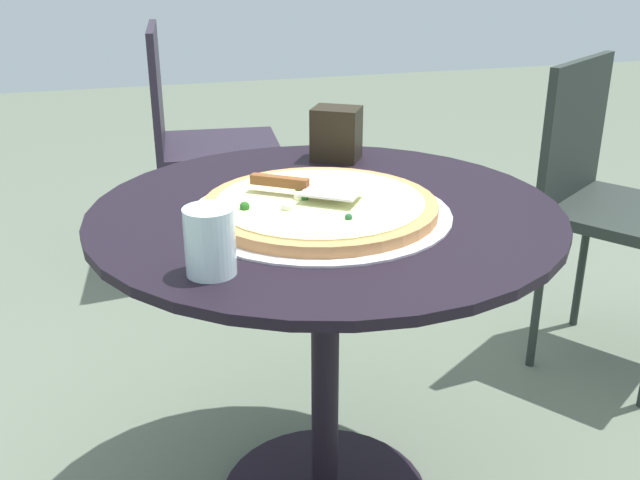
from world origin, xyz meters
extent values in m
cylinder|color=black|center=(0.00, 0.00, 0.67)|extent=(0.87, 0.87, 0.02)
cylinder|color=black|center=(0.00, 0.00, 0.34)|extent=(0.06, 0.06, 0.65)
cylinder|color=silver|center=(-0.02, -0.03, 0.68)|extent=(0.47, 0.47, 0.00)
cylinder|color=tan|center=(-0.02, -0.03, 0.70)|extent=(0.42, 0.42, 0.02)
cylinder|color=beige|center=(-0.02, -0.03, 0.71)|extent=(0.38, 0.38, 0.00)
sphere|color=#2B6420|center=(0.02, -0.04, 0.71)|extent=(0.02, 0.02, 0.02)
sphere|color=#25611F|center=(-0.16, -0.04, 0.71)|extent=(0.02, 0.02, 0.02)
sphere|color=#25751C|center=(0.01, 0.01, 0.71)|extent=(0.02, 0.02, 0.02)
sphere|color=#246A27|center=(-0.05, -0.02, 0.71)|extent=(0.01, 0.01, 0.01)
sphere|color=#346034|center=(-0.04, 0.03, 0.71)|extent=(0.02, 0.02, 0.02)
sphere|color=#265F35|center=(0.00, -0.14, 0.71)|extent=(0.01, 0.01, 0.01)
sphere|color=silver|center=(-0.09, -0.06, 0.71)|extent=(0.02, 0.02, 0.02)
sphere|color=#F1E5C3|center=(-0.06, -0.02, 0.71)|extent=(0.02, 0.02, 0.02)
cube|color=silver|center=(0.00, -0.04, 0.73)|extent=(0.13, 0.12, 0.00)
cube|color=brown|center=(-0.08, 0.02, 0.73)|extent=(0.10, 0.08, 0.02)
cylinder|color=silver|center=(-0.24, -0.23, 0.73)|extent=(0.08, 0.08, 0.10)
cube|color=black|center=(0.11, 0.30, 0.74)|extent=(0.13, 0.12, 0.12)
cube|color=#29202E|center=(-0.01, 1.34, 0.45)|extent=(0.46, 0.46, 0.03)
cube|color=#29202E|center=(-0.21, 1.36, 0.66)|extent=(0.07, 0.43, 0.41)
cylinder|color=#29202E|center=(0.19, 1.50, 0.22)|extent=(0.02, 0.02, 0.43)
cylinder|color=#29202E|center=(0.16, 1.14, 0.22)|extent=(0.02, 0.02, 0.43)
cylinder|color=#29202E|center=(-0.17, 1.54, 0.22)|extent=(0.02, 0.02, 0.43)
cylinder|color=#29202E|center=(-0.21, 1.17, 0.22)|extent=(0.02, 0.02, 0.43)
cube|color=#252C28|center=(0.94, 0.32, 0.46)|extent=(0.52, 0.52, 0.03)
cube|color=#252C28|center=(0.84, 0.47, 0.66)|extent=(0.32, 0.23, 0.38)
cylinder|color=#252C28|center=(0.98, 0.54, 0.22)|extent=(0.02, 0.02, 0.44)
cylinder|color=#252C28|center=(0.72, 0.37, 0.22)|extent=(0.02, 0.02, 0.44)
camera|label=1|loc=(-0.36, -1.23, 1.15)|focal=41.56mm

